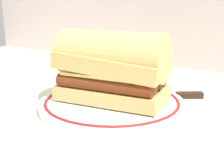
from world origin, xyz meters
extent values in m
plane|color=beige|center=(0.00, 0.00, 0.00)|extent=(1.50, 1.50, 0.00)
cylinder|color=white|center=(0.02, 0.02, 0.01)|extent=(0.28, 0.28, 0.01)
torus|color=maroon|center=(0.02, 0.02, 0.01)|extent=(0.26, 0.26, 0.01)
cube|color=#DDB46A|center=(0.02, 0.02, 0.03)|extent=(0.21, 0.13, 0.03)
cylinder|color=maroon|center=(0.03, -0.02, 0.05)|extent=(0.18, 0.05, 0.02)
cylinder|color=brown|center=(0.02, 0.00, 0.05)|extent=(0.18, 0.05, 0.02)
cylinder|color=brown|center=(0.02, 0.03, 0.05)|extent=(0.18, 0.05, 0.02)
cylinder|color=maroon|center=(0.01, 0.05, 0.05)|extent=(0.18, 0.05, 0.02)
cube|color=#EAD67A|center=(0.02, 0.02, 0.07)|extent=(0.18, 0.12, 0.01)
cube|color=tan|center=(0.02, 0.02, 0.09)|extent=(0.21, 0.13, 0.04)
cylinder|color=#E0B36B|center=(0.02, 0.02, 0.10)|extent=(0.21, 0.11, 0.09)
cube|color=black|center=(0.13, 0.15, 0.01)|extent=(0.05, 0.04, 0.01)
camera|label=1|loc=(0.32, -0.46, 0.21)|focal=50.29mm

